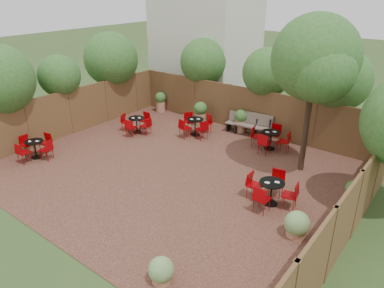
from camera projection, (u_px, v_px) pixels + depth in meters
The scene contains 13 objects.
ground at pixel (176, 172), 13.12m from camera, with size 80.00×80.00×0.00m, color #354F23.
courtyard_paving at pixel (176, 172), 13.12m from camera, with size 12.00×10.00×0.02m, color #341915.
fence_back at pixel (248, 110), 16.34m from camera, with size 12.00×0.08×2.00m, color #4F351D.
fence_left at pixel (71, 112), 16.07m from camera, with size 0.08×10.00×2.00m, color #4F351D.
fence_right at pixel (356, 205), 9.37m from camera, with size 0.08×10.00×2.00m, color #4F351D.
neighbour_building at pixel (206, 27), 19.81m from camera, with size 5.00×4.00×8.00m, color beige.
overhang_foliage at pixel (186, 77), 14.66m from camera, with size 15.99×10.91×2.74m.
courtyard_tree at pixel (314, 63), 11.71m from camera, with size 2.91×2.83×5.41m.
park_bench_left at pixel (253, 124), 15.98m from camera, with size 1.65×0.64×1.00m.
park_bench_right at pixel (242, 123), 16.30m from camera, with size 1.47×0.59×0.89m.
bistro_tables at pixel (187, 143), 14.34m from camera, with size 10.11×7.73×0.86m.
planters at pixel (219, 122), 16.14m from camera, with size 11.11×3.93×1.13m.
low_shrubs at pixel (250, 258), 8.53m from camera, with size 2.85×4.03×0.74m.
Camera 1 is at (7.52, -8.85, 6.22)m, focal length 34.29 mm.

